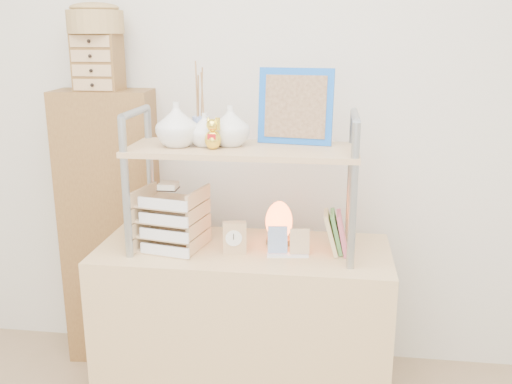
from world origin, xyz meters
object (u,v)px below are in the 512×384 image
Objects in this scene: cabinet at (112,228)px; letter_tray at (170,223)px; desk at (244,330)px; salt_lamp at (279,222)px.

cabinet is 4.81× the size of letter_tray.
salt_lamp is at bearing 27.49° from desk.
salt_lamp is at bearing -24.03° from cabinet.
desk is 0.86m from cabinet.
letter_tray is at bearing -170.81° from desk.
letter_tray reaches higher than salt_lamp.
salt_lamp is (0.85, -0.30, 0.17)m from cabinet.
letter_tray is at bearing -164.47° from salt_lamp.
salt_lamp is at bearing 15.53° from letter_tray.
letter_tray reaches higher than desk.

